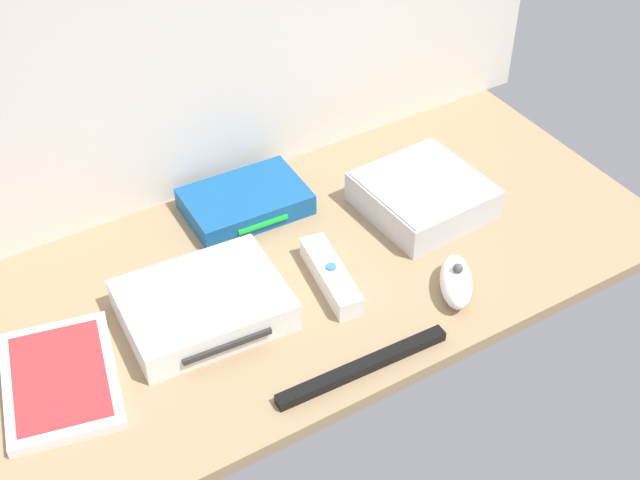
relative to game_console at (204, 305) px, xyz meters
The scene contains 8 objects.
ground_plane 19.15cm from the game_console, ahead, with size 100.00×48.00×2.00cm, color #9E7F5B.
game_console is the anchor object (origin of this frame).
mini_computer 38.51cm from the game_console, ahead, with size 17.84×17.84×5.30cm.
game_case 20.25cm from the game_console, behind, with size 17.52×21.57×1.56cm.
network_router 22.93cm from the game_console, 48.60° to the left, with size 18.47×12.91×3.40cm.
remote_wand 18.01cm from the game_console, 10.59° to the right, with size 5.96×15.19×3.40cm.
remote_nunchuk 34.17cm from the game_console, 23.35° to the right, with size 9.28×10.74×5.10cm.
sensor_bar 22.77cm from the game_console, 55.54° to the right, with size 24.00×1.80×1.40cm, color black.
Camera 1 is at (-48.67, -80.22, 85.28)cm, focal length 49.94 mm.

